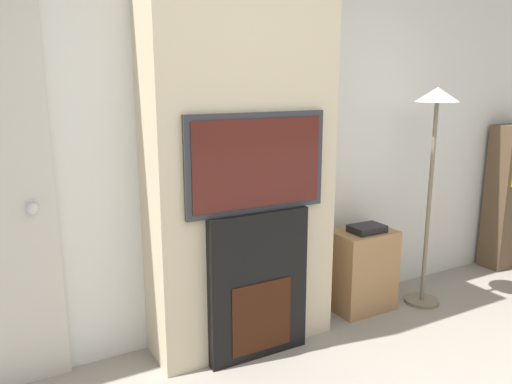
{
  "coord_description": "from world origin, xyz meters",
  "views": [
    {
      "loc": [
        -1.36,
        -0.84,
        1.65
      ],
      "look_at": [
        0.0,
        1.62,
        1.02
      ],
      "focal_mm": 35.0,
      "sensor_mm": 36.0,
      "label": 1
    }
  ],
  "objects_px": {
    "fireplace": "(256,285)",
    "media_stand": "(362,269)",
    "bookshelf": "(509,196)",
    "television": "(256,163)",
    "floor_lamp": "(434,137)"
  },
  "relations": [
    {
      "from": "fireplace",
      "to": "bookshelf",
      "type": "distance_m",
      "value": 2.72
    },
    {
      "from": "floor_lamp",
      "to": "media_stand",
      "type": "height_order",
      "value": "floor_lamp"
    },
    {
      "from": "fireplace",
      "to": "floor_lamp",
      "type": "relative_size",
      "value": 0.57
    },
    {
      "from": "fireplace",
      "to": "television",
      "type": "bearing_deg",
      "value": -90.0
    },
    {
      "from": "bookshelf",
      "to": "media_stand",
      "type": "bearing_deg",
      "value": -177.82
    },
    {
      "from": "television",
      "to": "bookshelf",
      "type": "height_order",
      "value": "television"
    },
    {
      "from": "fireplace",
      "to": "floor_lamp",
      "type": "distance_m",
      "value": 1.66
    },
    {
      "from": "fireplace",
      "to": "television",
      "type": "height_order",
      "value": "television"
    },
    {
      "from": "fireplace",
      "to": "floor_lamp",
      "type": "height_order",
      "value": "floor_lamp"
    },
    {
      "from": "television",
      "to": "floor_lamp",
      "type": "height_order",
      "value": "floor_lamp"
    },
    {
      "from": "bookshelf",
      "to": "floor_lamp",
      "type": "bearing_deg",
      "value": -170.23
    },
    {
      "from": "fireplace",
      "to": "media_stand",
      "type": "xyz_separation_m",
      "value": [
        0.98,
        0.17,
        -0.15
      ]
    },
    {
      "from": "television",
      "to": "media_stand",
      "type": "relative_size",
      "value": 1.36
    },
    {
      "from": "fireplace",
      "to": "bookshelf",
      "type": "xyz_separation_m",
      "value": [
        2.71,
        0.24,
        0.19
      ]
    },
    {
      "from": "television",
      "to": "media_stand",
      "type": "height_order",
      "value": "television"
    }
  ]
}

